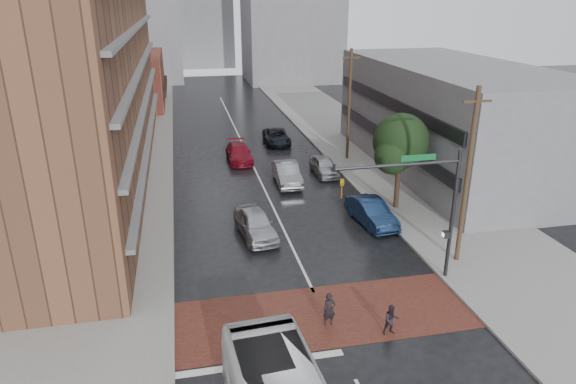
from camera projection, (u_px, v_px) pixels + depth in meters
name	position (u px, v px, depth m)	size (l,w,h in m)	color
ground	(327.00, 321.00, 23.96)	(160.00, 160.00, 0.00)	black
crosswalk	(324.00, 315.00, 24.42)	(14.00, 5.00, 0.02)	brown
sidewalk_west	(120.00, 170.00, 44.54)	(9.00, 90.00, 0.15)	gray
sidewalk_east	(371.00, 154.00, 49.00)	(9.00, 90.00, 0.15)	gray
storefront_west	(133.00, 80.00, 69.70)	(8.00, 16.00, 7.00)	brown
building_east	(450.00, 117.00, 43.82)	(11.00, 26.00, 9.00)	gray
distant_tower_center	(202.00, 7.00, 106.42)	(12.00, 10.00, 24.00)	gray
street_tree	(401.00, 145.00, 34.91)	(4.20, 4.10, 6.90)	#332319
signal_mast	(428.00, 198.00, 25.69)	(6.50, 0.30, 7.20)	#2D2D33
utility_pole_near	(467.00, 177.00, 27.48)	(1.60, 0.26, 10.00)	#473321
utility_pole_far	(349.00, 104.00, 45.75)	(1.60, 0.26, 10.00)	#473321
pedestrian_a	(329.00, 310.00, 23.40)	(0.60, 0.39, 1.64)	black
pedestrian_b	(391.00, 320.00, 22.82)	(0.71, 0.55, 1.45)	black
car_travel_a	(256.00, 224.00, 32.14)	(2.01, 4.99, 1.70)	#ABADB3
car_travel_b	(287.00, 174.00, 41.18)	(1.80, 5.16, 1.70)	#94959B
car_travel_c	(239.00, 153.00, 46.86)	(2.15, 5.29, 1.54)	maroon
suv_travel	(277.00, 137.00, 52.41)	(2.44, 5.30, 1.47)	black
car_parked_near	(371.00, 212.00, 33.95)	(1.73, 4.96, 1.64)	#152849
car_parked_mid	(377.00, 214.00, 34.10)	(1.73, 4.25, 1.23)	black
car_parked_far	(324.00, 166.00, 43.35)	(1.80, 4.46, 1.52)	#9DA1A4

